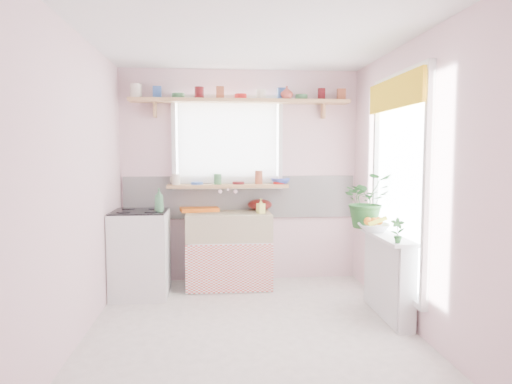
{
  "coord_description": "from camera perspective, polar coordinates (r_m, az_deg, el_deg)",
  "views": [
    {
      "loc": [
        -0.3,
        -3.83,
        1.53
      ],
      "look_at": [
        0.09,
        0.55,
        1.15
      ],
      "focal_mm": 32.0,
      "sensor_mm": 36.0,
      "label": 1
    }
  ],
  "objects": [
    {
      "name": "room",
      "position": [
        4.79,
        6.44,
        3.02
      ],
      "size": [
        3.2,
        3.2,
        3.2
      ],
      "color": "white",
      "rests_on": "ground"
    },
    {
      "name": "sink_unit",
      "position": [
        5.24,
        -3.41,
        -7.15
      ],
      "size": [
        0.95,
        0.65,
        1.11
      ],
      "color": "white",
      "rests_on": "ground"
    },
    {
      "name": "cooker",
      "position": [
        5.06,
        -14.24,
        -7.4
      ],
      "size": [
        0.58,
        0.58,
        0.93
      ],
      "color": "white",
      "rests_on": "ground"
    },
    {
      "name": "radiator_ledge",
      "position": [
        4.48,
        16.2,
        -9.88
      ],
      "size": [
        0.22,
        0.95,
        0.78
      ],
      "color": "white",
      "rests_on": "ground"
    },
    {
      "name": "windowsill",
      "position": [
        5.32,
        -3.51,
        0.75
      ],
      "size": [
        1.4,
        0.22,
        0.04
      ],
      "primitive_type": "cube",
      "color": "tan",
      "rests_on": "room"
    },
    {
      "name": "pine_shelf",
      "position": [
        5.34,
        -1.93,
        11.3
      ],
      "size": [
        2.52,
        0.24,
        0.04
      ],
      "primitive_type": "cube",
      "color": "tan",
      "rests_on": "room"
    },
    {
      "name": "shelf_crockery",
      "position": [
        5.35,
        -1.93,
        12.1
      ],
      "size": [
        2.47,
        0.11,
        0.12
      ],
      "color": "silver",
      "rests_on": "pine_shelf"
    },
    {
      "name": "sill_crockery",
      "position": [
        5.32,
        -4.05,
        1.54
      ],
      "size": [
        1.35,
        0.11,
        0.12
      ],
      "color": "silver",
      "rests_on": "windowsill"
    },
    {
      "name": "dish_tray",
      "position": [
        5.37,
        -7.14,
        -2.12
      ],
      "size": [
        0.48,
        0.39,
        0.04
      ],
      "primitive_type": "cube",
      "rotation": [
        0.0,
        0.0,
        0.18
      ],
      "color": "orange",
      "rests_on": "sink_unit"
    },
    {
      "name": "colander",
      "position": [
        5.39,
        0.48,
        -1.59
      ],
      "size": [
        0.32,
        0.32,
        0.13
      ],
      "primitive_type": "ellipsoid",
      "rotation": [
        0.0,
        0.0,
        0.1
      ],
      "color": "#51100E",
      "rests_on": "sink_unit"
    },
    {
      "name": "jade_plant",
      "position": [
        4.71,
        13.7,
        -1.01
      ],
      "size": [
        0.51,
        0.44,
        0.55
      ],
      "primitive_type": "imported",
      "rotation": [
        0.0,
        0.0,
        0.03
      ],
      "color": "#235925",
      "rests_on": "radiator_ledge"
    },
    {
      "name": "fruit_bowl",
      "position": [
        4.52,
        14.49,
        -4.33
      ],
      "size": [
        0.36,
        0.36,
        0.07
      ],
      "primitive_type": "imported",
      "rotation": [
        0.0,
        0.0,
        -0.22
      ],
      "color": "white",
      "rests_on": "radiator_ledge"
    },
    {
      "name": "herb_pot",
      "position": [
        3.98,
        17.27,
        -4.62
      ],
      "size": [
        0.13,
        0.1,
        0.21
      ],
      "primitive_type": "imported",
      "rotation": [
        0.0,
        0.0,
        -0.29
      ],
      "color": "#29682B",
      "rests_on": "radiator_ledge"
    },
    {
      "name": "soap_bottle_sink",
      "position": [
        5.1,
        0.61,
        -1.76
      ],
      "size": [
        0.1,
        0.1,
        0.17
      ],
      "primitive_type": "imported",
      "rotation": [
        0.0,
        0.0,
        0.41
      ],
      "color": "#E2E264",
      "rests_on": "sink_unit"
    },
    {
      "name": "sill_cup",
      "position": [
        5.4,
        -10.13,
        1.42
      ],
      "size": [
        0.14,
        0.14,
        0.09
      ],
      "primitive_type": "imported",
      "rotation": [
        0.0,
        0.0,
        0.35
      ],
      "color": "beige",
      "rests_on": "windowsill"
    },
    {
      "name": "sill_bowl",
      "position": [
        5.39,
        3.08,
        1.38
      ],
      "size": [
        0.28,
        0.28,
        0.07
      ],
      "primitive_type": "imported",
      "rotation": [
        0.0,
        0.0,
        0.31
      ],
      "color": "#374FB4",
      "rests_on": "windowsill"
    },
    {
      "name": "shelf_vase",
      "position": [
        5.35,
        3.87,
        12.29
      ],
      "size": [
        0.16,
        0.16,
        0.15
      ],
      "primitive_type": "imported",
      "rotation": [
        0.0,
        0.0,
        0.15
      ],
      "color": "#AC4035",
      "rests_on": "pine_shelf"
    },
    {
      "name": "cooker_bottle",
      "position": [
        4.82,
        -12.03,
        -1.0
      ],
      "size": [
        0.1,
        0.1,
        0.25
      ],
      "primitive_type": "imported",
      "rotation": [
        0.0,
        0.0,
        0.0
      ],
      "color": "#448959",
      "rests_on": "cooker"
    },
    {
      "name": "fruit",
      "position": [
        4.52,
        14.56,
        -3.56
      ],
      "size": [
        0.2,
        0.14,
        0.1
      ],
      "color": "orange",
      "rests_on": "fruit_bowl"
    }
  ]
}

